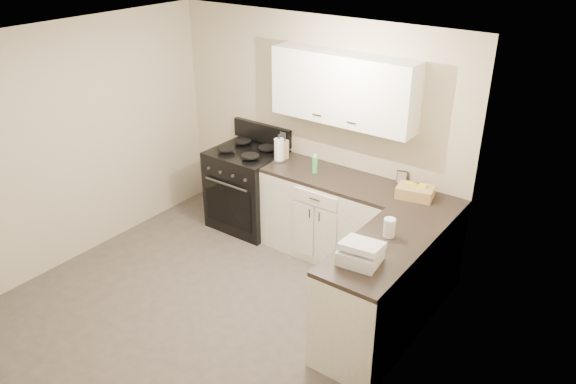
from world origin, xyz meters
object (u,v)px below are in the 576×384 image
Objects in this scene: knife_block at (283,149)px; countertop_grill at (360,256)px; wicker_basket at (415,192)px; stove at (248,190)px; paper_towel at (279,150)px.

knife_block is 0.71× the size of countertop_grill.
countertop_grill is at bearing -84.42° from wicker_basket.
countertop_grill is (2.17, -1.21, 0.54)m from stove.
wicker_basket is at bearing 2.14° from stove.
countertop_grill is (1.72, -1.25, -0.07)m from paper_towel.
knife_block reaches higher than countertop_grill.
wicker_basket reaches higher than stove.
countertop_grill is (0.13, -1.29, -0.00)m from wicker_basket.
stove is 4.47× the size of knife_block.
stove is 3.17× the size of countertop_grill.
countertop_grill is at bearing -29.77° from knife_block.
wicker_basket and countertop_grill have the same top height.
paper_towel reaches higher than stove.
knife_block is (0.44, 0.10, 0.59)m from stove.
paper_towel is (0.44, 0.03, 0.61)m from stove.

